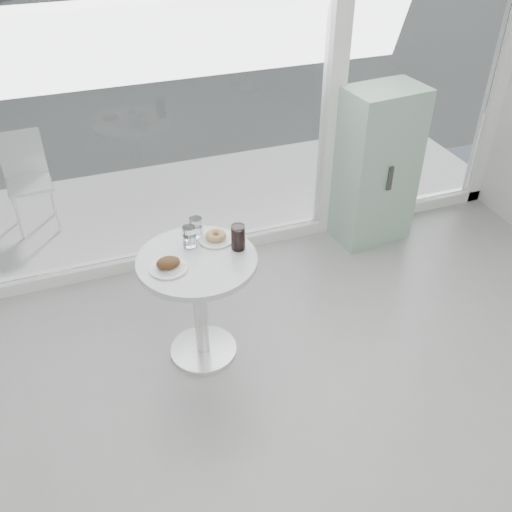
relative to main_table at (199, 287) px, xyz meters
name	(u,v)px	position (x,y,z in m)	size (l,w,h in m)	color
storefront	(228,36)	(0.57, 1.10, 1.16)	(5.00, 0.14, 3.00)	white
main_table	(199,287)	(0.00, 0.00, 0.00)	(0.72, 0.72, 0.77)	white
patio_deck	(200,200)	(0.50, 1.90, -0.53)	(5.60, 1.60, 0.05)	white
mint_cabinet	(376,167)	(1.72, 0.88, 0.10)	(0.64, 0.46, 1.30)	#90B8A1
patio_chair	(27,175)	(-0.95, 1.97, -0.03)	(0.38, 0.38, 0.82)	white
plate_fritter	(169,264)	(-0.17, -0.04, 0.25)	(0.23, 0.23, 0.07)	white
plate_donut	(216,237)	(0.16, 0.15, 0.24)	(0.22, 0.22, 0.05)	white
water_tumbler_a	(190,238)	(0.00, 0.14, 0.28)	(0.08, 0.08, 0.13)	white
water_tumbler_b	(196,228)	(0.06, 0.23, 0.28)	(0.08, 0.08, 0.13)	white
cola_glass	(238,238)	(0.26, 0.01, 0.30)	(0.09, 0.09, 0.16)	white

